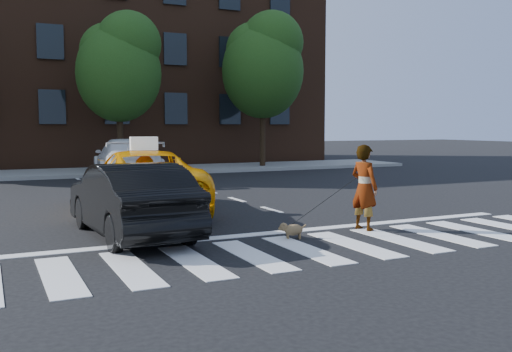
{
  "coord_description": "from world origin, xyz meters",
  "views": [
    {
      "loc": [
        -4.88,
        -8.31,
        2.12
      ],
      "look_at": [
        0.07,
        2.1,
        1.1
      ],
      "focal_mm": 40.0,
      "sensor_mm": 36.0,
      "label": 1
    }
  ],
  "objects_px": {
    "woman": "(364,188)",
    "dog": "(291,229)",
    "tree_mid": "(119,63)",
    "taxi": "(142,181)",
    "black_sedan": "(131,200)",
    "white_suv": "(127,160)",
    "tree_right": "(263,61)"
  },
  "relations": [
    {
      "from": "woman",
      "to": "taxi",
      "type": "bearing_deg",
      "value": 24.53
    },
    {
      "from": "taxi",
      "to": "black_sedan",
      "type": "distance_m",
      "value": 3.24
    },
    {
      "from": "tree_mid",
      "to": "black_sedan",
      "type": "distance_m",
      "value": 15.36
    },
    {
      "from": "taxi",
      "to": "woman",
      "type": "xyz_separation_m",
      "value": [
        3.42,
        -4.47,
        0.11
      ]
    },
    {
      "from": "taxi",
      "to": "white_suv",
      "type": "bearing_deg",
      "value": -93.03
    },
    {
      "from": "taxi",
      "to": "dog",
      "type": "bearing_deg",
      "value": 116.77
    },
    {
      "from": "white_suv",
      "to": "dog",
      "type": "bearing_deg",
      "value": 97.71
    },
    {
      "from": "tree_mid",
      "to": "tree_right",
      "type": "xyz_separation_m",
      "value": [
        7.0,
        -0.0,
        0.41
      ]
    },
    {
      "from": "black_sedan",
      "to": "white_suv",
      "type": "distance_m",
      "value": 11.23
    },
    {
      "from": "dog",
      "to": "woman",
      "type": "bearing_deg",
      "value": 25.39
    },
    {
      "from": "black_sedan",
      "to": "dog",
      "type": "height_order",
      "value": "black_sedan"
    },
    {
      "from": "tree_mid",
      "to": "taxi",
      "type": "distance_m",
      "value": 12.28
    },
    {
      "from": "white_suv",
      "to": "tree_mid",
      "type": "bearing_deg",
      "value": -91.95
    },
    {
      "from": "white_suv",
      "to": "dog",
      "type": "relative_size",
      "value": 10.88
    },
    {
      "from": "tree_mid",
      "to": "taxi",
      "type": "height_order",
      "value": "tree_mid"
    },
    {
      "from": "tree_mid",
      "to": "tree_right",
      "type": "height_order",
      "value": "tree_right"
    },
    {
      "from": "black_sedan",
      "to": "dog",
      "type": "distance_m",
      "value": 3.13
    },
    {
      "from": "black_sedan",
      "to": "white_suv",
      "type": "bearing_deg",
      "value": -105.66
    },
    {
      "from": "woman",
      "to": "dog",
      "type": "distance_m",
      "value": 1.9
    },
    {
      "from": "tree_mid",
      "to": "black_sedan",
      "type": "bearing_deg",
      "value": -101.46
    },
    {
      "from": "tree_right",
      "to": "dog",
      "type": "height_order",
      "value": "tree_right"
    },
    {
      "from": "tree_mid",
      "to": "woman",
      "type": "distance_m",
      "value": 16.45
    },
    {
      "from": "tree_right",
      "to": "black_sedan",
      "type": "xyz_separation_m",
      "value": [
        -9.94,
        -14.5,
        -4.55
      ]
    },
    {
      "from": "tree_right",
      "to": "dog",
      "type": "bearing_deg",
      "value": -114.4
    },
    {
      "from": "tree_right",
      "to": "dog",
      "type": "relative_size",
      "value": 14.87
    },
    {
      "from": "woman",
      "to": "dog",
      "type": "relative_size",
      "value": 3.36
    },
    {
      "from": "taxi",
      "to": "tree_mid",
      "type": "bearing_deg",
      "value": -92.54
    },
    {
      "from": "tree_mid",
      "to": "taxi",
      "type": "bearing_deg",
      "value": -99.61
    },
    {
      "from": "woman",
      "to": "dog",
      "type": "bearing_deg",
      "value": 82.05
    },
    {
      "from": "tree_right",
      "to": "taxi",
      "type": "distance_m",
      "value": 15.18
    },
    {
      "from": "white_suv",
      "to": "woman",
      "type": "xyz_separation_m",
      "value": [
        2.01,
        -12.36,
        0.05
      ]
    },
    {
      "from": "black_sedan",
      "to": "woman",
      "type": "distance_m",
      "value": 4.64
    }
  ]
}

